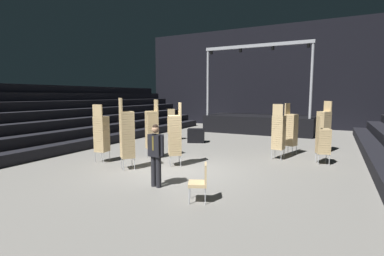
{
  "coord_description": "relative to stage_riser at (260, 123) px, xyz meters",
  "views": [
    {
      "loc": [
        4.6,
        -8.32,
        2.58
      ],
      "look_at": [
        0.09,
        0.64,
        1.4
      ],
      "focal_mm": 26.47,
      "sensor_mm": 36.0,
      "label": 1
    }
  ],
  "objects": [
    {
      "name": "chair_stack_mid_centre",
      "position": [
        2.65,
        -7.97,
        0.45
      ],
      "size": [
        0.5,
        0.5,
        2.22
      ],
      "rotation": [
        0.0,
        0.0,
        6.13
      ],
      "color": "#B2B5BA",
      "rests_on": "ground_plane"
    },
    {
      "name": "loose_chair_near_man",
      "position": [
        1.81,
        -13.55,
        -0.12
      ],
      "size": [
        0.58,
        0.58,
        0.95
      ],
      "rotation": [
        0.0,
        0.0,
        1.99
      ],
      "color": "#B2B5BA",
      "rests_on": "ground_plane"
    },
    {
      "name": "arena_end_wall",
      "position": [
        0.0,
        3.77,
        3.34
      ],
      "size": [
        22.0,
        0.3,
        8.0
      ],
      "primitive_type": "cube",
      "color": "black",
      "rests_on": "ground_plane"
    },
    {
      "name": "chair_stack_front_left",
      "position": [
        -3.34,
        -11.52,
        0.45
      ],
      "size": [
        0.5,
        0.5,
        2.22
      ],
      "rotation": [
        0.0,
        0.0,
        0.14
      ],
      "color": "#B2B5BA",
      "rests_on": "ground_plane"
    },
    {
      "name": "chair_stack_rear_centre",
      "position": [
        -0.51,
        -10.79,
        0.5
      ],
      "size": [
        0.62,
        0.62,
        2.31
      ],
      "rotation": [
        0.0,
        0.0,
        2.23
      ],
      "color": "#B2B5BA",
      "rests_on": "ground_plane"
    },
    {
      "name": "chair_stack_aisle_left",
      "position": [
        -1.75,
        -11.94,
        0.58
      ],
      "size": [
        0.62,
        0.62,
        2.48
      ],
      "rotation": [
        0.0,
        0.0,
        5.61
      ],
      "color": "#B2B5BA",
      "rests_on": "ground_plane"
    },
    {
      "name": "chair_stack_front_right",
      "position": [
        4.2,
        -5.65,
        0.5
      ],
      "size": [
        0.62,
        0.62,
        2.31
      ],
      "rotation": [
        0.0,
        0.0,
        2.43
      ],
      "color": "#B2B5BA",
      "rests_on": "ground_plane"
    },
    {
      "name": "chair_stack_rear_left",
      "position": [
        -3.7,
        -5.73,
        0.24
      ],
      "size": [
        0.61,
        0.61,
        1.79
      ],
      "rotation": [
        0.0,
        0.0,
        0.56
      ],
      "color": "#B2B5BA",
      "rests_on": "ground_plane"
    },
    {
      "name": "stage_riser",
      "position": [
        0.0,
        0.0,
        0.0
      ],
      "size": [
        7.12,
        3.43,
        5.75
      ],
      "color": "black",
      "rests_on": "ground_plane"
    },
    {
      "name": "chair_stack_mid_left",
      "position": [
        2.97,
        -6.88,
        0.45
      ],
      "size": [
        0.56,
        0.56,
        2.22
      ],
      "rotation": [
        0.0,
        0.0,
        4.39
      ],
      "color": "#B2B5BA",
      "rests_on": "ground_plane"
    },
    {
      "name": "equipment_road_case",
      "position": [
        -2.06,
        -5.85,
        -0.29
      ],
      "size": [
        1.06,
        0.89,
        0.74
      ],
      "primitive_type": "cube",
      "rotation": [
        0.0,
        0.0,
        0.38
      ],
      "color": "black",
      "rests_on": "ground_plane"
    },
    {
      "name": "chair_stack_mid_right",
      "position": [
        4.28,
        -8.1,
        0.24
      ],
      "size": [
        0.55,
        0.55,
        1.79
      ],
      "rotation": [
        0.0,
        0.0,
        5.02
      ],
      "color": "#B2B5BA",
      "rests_on": "ground_plane"
    },
    {
      "name": "ground_plane",
      "position": [
        0.0,
        -11.23,
        -0.71
      ],
      "size": [
        22.0,
        30.0,
        0.1
      ],
      "primitive_type": "cube",
      "color": "slate"
    },
    {
      "name": "chair_stack_rear_right",
      "position": [
        -1.97,
        -10.12,
        0.54
      ],
      "size": [
        0.62,
        0.62,
        2.39
      ],
      "rotation": [
        0.0,
        0.0,
        2.47
      ],
      "color": "#B2B5BA",
      "rests_on": "ground_plane"
    },
    {
      "name": "bleacher_bank_left",
      "position": [
        -8.38,
        -10.23,
        0.92
      ],
      "size": [
        5.25,
        24.0,
        3.15
      ],
      "rotation": [
        0.0,
        0.0,
        1.57
      ],
      "color": "black",
      "rests_on": "ground_plane"
    },
    {
      "name": "man_with_tie",
      "position": [
        0.22,
        -13.1,
        0.35
      ],
      "size": [
        0.57,
        0.28,
        1.77
      ],
      "rotation": [
        0.0,
        0.0,
        3.02
      ],
      "color": "black",
      "rests_on": "ground_plane"
    }
  ]
}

